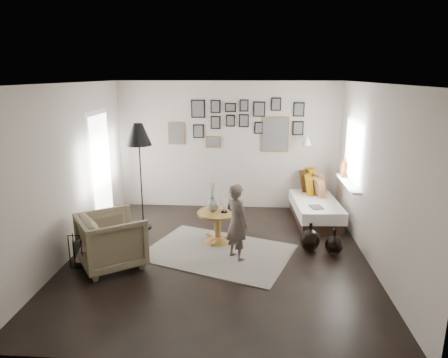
# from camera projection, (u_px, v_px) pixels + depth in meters

# --- Properties ---
(ground) EXTENTS (4.80, 4.80, 0.00)m
(ground) POSITION_uv_depth(u_px,v_px,m) (219.00, 256.00, 6.17)
(ground) COLOR black
(ground) RESTS_ON ground
(wall_back) EXTENTS (4.50, 0.00, 4.50)m
(wall_back) POSITION_uv_depth(u_px,v_px,m) (228.00, 146.00, 8.16)
(wall_back) COLOR #A69C91
(wall_back) RESTS_ON ground
(wall_front) EXTENTS (4.50, 0.00, 4.50)m
(wall_front) POSITION_uv_depth(u_px,v_px,m) (196.00, 240.00, 3.53)
(wall_front) COLOR #A69C91
(wall_front) RESTS_ON ground
(wall_left) EXTENTS (0.00, 4.80, 4.80)m
(wall_left) POSITION_uv_depth(u_px,v_px,m) (69.00, 172.00, 5.99)
(wall_left) COLOR #A69C91
(wall_left) RESTS_ON ground
(wall_right) EXTENTS (0.00, 4.80, 4.80)m
(wall_right) POSITION_uv_depth(u_px,v_px,m) (375.00, 177.00, 5.69)
(wall_right) COLOR #A69C91
(wall_right) RESTS_ON ground
(ceiling) EXTENTS (4.80, 4.80, 0.00)m
(ceiling) POSITION_uv_depth(u_px,v_px,m) (218.00, 83.00, 5.51)
(ceiling) COLOR white
(ceiling) RESTS_ON wall_back
(door_left) EXTENTS (0.00, 2.14, 2.14)m
(door_left) POSITION_uv_depth(u_px,v_px,m) (101.00, 170.00, 7.21)
(door_left) COLOR white
(door_left) RESTS_ON wall_left
(window_right) EXTENTS (0.15, 1.32, 1.30)m
(window_right) POSITION_uv_depth(u_px,v_px,m) (346.00, 178.00, 7.08)
(window_right) COLOR white
(window_right) RESTS_ON wall_right
(gallery_wall) EXTENTS (2.74, 0.03, 1.08)m
(gallery_wall) POSITION_uv_depth(u_px,v_px,m) (242.00, 125.00, 8.01)
(gallery_wall) COLOR brown
(gallery_wall) RESTS_ON wall_back
(wall_sconce) EXTENTS (0.18, 0.36, 0.16)m
(wall_sconce) POSITION_uv_depth(u_px,v_px,m) (307.00, 141.00, 7.76)
(wall_sconce) COLOR white
(wall_sconce) RESTS_ON wall_back
(rug) EXTENTS (2.58, 2.19, 0.01)m
(rug) POSITION_uv_depth(u_px,v_px,m) (218.00, 252.00, 6.28)
(rug) COLOR #BAB3A3
(rug) RESTS_ON ground
(pedestal_table) EXTENTS (0.68, 0.68, 0.53)m
(pedestal_table) POSITION_uv_depth(u_px,v_px,m) (218.00, 228.00, 6.62)
(pedestal_table) COLOR brown
(pedestal_table) RESTS_ON ground
(vase) EXTENTS (0.19, 0.19, 0.48)m
(vase) POSITION_uv_depth(u_px,v_px,m) (213.00, 203.00, 6.53)
(vase) COLOR black
(vase) RESTS_ON pedestal_table
(candles) EXTENTS (0.12, 0.12, 0.25)m
(candles) POSITION_uv_depth(u_px,v_px,m) (224.00, 205.00, 6.51)
(candles) COLOR black
(candles) RESTS_ON pedestal_table
(daybed) EXTENTS (0.89, 1.90, 0.89)m
(daybed) POSITION_uv_depth(u_px,v_px,m) (314.00, 203.00, 7.78)
(daybed) COLOR black
(daybed) RESTS_ON ground
(magazine_on_daybed) EXTENTS (0.26, 0.31, 0.01)m
(magazine_on_daybed) POSITION_uv_depth(u_px,v_px,m) (316.00, 207.00, 7.14)
(magazine_on_daybed) COLOR black
(magazine_on_daybed) RESTS_ON daybed
(armchair) EXTENTS (1.19, 1.19, 0.79)m
(armchair) POSITION_uv_depth(u_px,v_px,m) (112.00, 240.00, 5.76)
(armchair) COLOR brown
(armchair) RESTS_ON ground
(armchair_cushion) EXTENTS (0.50, 0.50, 0.16)m
(armchair_cushion) POSITION_uv_depth(u_px,v_px,m) (114.00, 234.00, 5.79)
(armchair_cushion) COLOR beige
(armchair_cushion) RESTS_ON armchair
(floor_lamp) EXTENTS (0.45, 0.45, 1.91)m
(floor_lamp) POSITION_uv_depth(u_px,v_px,m) (139.00, 138.00, 6.88)
(floor_lamp) COLOR black
(floor_lamp) RESTS_ON ground
(magazine_basket) EXTENTS (0.39, 0.39, 0.44)m
(magazine_basket) POSITION_uv_depth(u_px,v_px,m) (82.00, 250.00, 5.88)
(magazine_basket) COLOR black
(magazine_basket) RESTS_ON ground
(demijohn_large) EXTENTS (0.31, 0.31, 0.47)m
(demijohn_large) POSITION_uv_depth(u_px,v_px,m) (310.00, 240.00, 6.30)
(demijohn_large) COLOR black
(demijohn_large) RESTS_ON ground
(demijohn_small) EXTENTS (0.28, 0.28, 0.43)m
(demijohn_small) POSITION_uv_depth(u_px,v_px,m) (334.00, 245.00, 6.17)
(demijohn_small) COLOR black
(demijohn_small) RESTS_ON ground
(child) EXTENTS (0.50, 0.51, 1.18)m
(child) POSITION_uv_depth(u_px,v_px,m) (237.00, 222.00, 5.94)
(child) COLOR #564A44
(child) RESTS_ON ground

